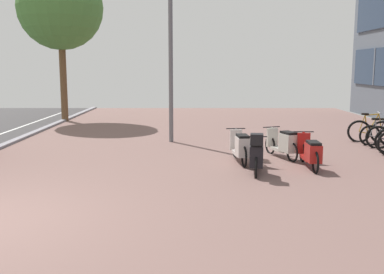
# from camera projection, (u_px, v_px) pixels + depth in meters

# --- Properties ---
(ground) EXTENTS (21.00, 40.00, 0.13)m
(ground) POSITION_uv_depth(u_px,v_px,m) (64.00, 224.00, 7.09)
(ground) COLOR #363234
(bicycle_rack_08) EXTENTS (1.29, 0.48, 0.93)m
(bicycle_rack_08) POSITION_uv_depth(u_px,v_px,m) (378.00, 135.00, 14.06)
(bicycle_rack_08) COLOR black
(bicycle_rack_08) RESTS_ON ground
(bicycle_rack_09) EXTENTS (1.43, 0.50, 1.03)m
(bicycle_rack_09) POSITION_uv_depth(u_px,v_px,m) (369.00, 131.00, 14.65)
(bicycle_rack_09) COLOR black
(bicycle_rack_09) RESTS_ON ground
(scooter_near) EXTENTS (0.52, 1.76, 0.83)m
(scooter_near) POSITION_uv_depth(u_px,v_px,m) (239.00, 147.00, 11.46)
(scooter_near) COLOR black
(scooter_near) RESTS_ON ground
(scooter_mid) EXTENTS (0.52, 1.86, 0.83)m
(scooter_mid) POSITION_uv_depth(u_px,v_px,m) (309.00, 152.00, 10.87)
(scooter_mid) COLOR black
(scooter_mid) RESTS_ON ground
(scooter_far) EXTENTS (0.77, 1.62, 0.81)m
(scooter_far) POSITION_uv_depth(u_px,v_px,m) (282.00, 143.00, 12.04)
(scooter_far) COLOR black
(scooter_far) RESTS_ON ground
(scooter_extra) EXTENTS (0.60, 1.79, 1.01)m
(scooter_extra) POSITION_uv_depth(u_px,v_px,m) (255.00, 154.00, 10.35)
(scooter_extra) COLOR black
(scooter_extra) RESTS_ON ground
(lamp_post) EXTENTS (0.20, 0.52, 5.42)m
(lamp_post) POSITION_uv_depth(u_px,v_px,m) (169.00, 48.00, 14.32)
(lamp_post) COLOR slate
(lamp_post) RESTS_ON ground
(street_tree) EXTENTS (3.75, 3.75, 6.93)m
(street_tree) POSITION_uv_depth(u_px,v_px,m) (58.00, 7.00, 19.71)
(street_tree) COLOR brown
(street_tree) RESTS_ON ground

